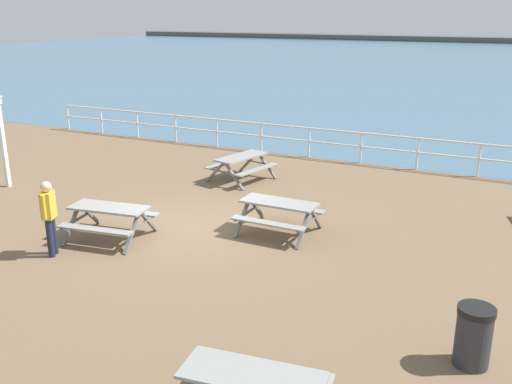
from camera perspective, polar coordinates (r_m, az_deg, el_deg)
name	(u,v)px	position (r m, az deg, el deg)	size (l,w,h in m)	color
ground_plane	(194,230)	(13.97, -6.28, -3.86)	(30.00, 24.00, 0.20)	brown
sea_band	(465,62)	(64.23, 20.39, 12.20)	(142.00, 90.00, 0.01)	#476B84
distant_shoreline	(497,43)	(107.00, 23.20, 13.70)	(142.00, 6.00, 1.80)	#4C4C47
seaward_railing	(309,137)	(20.40, 5.40, 5.59)	(23.07, 0.07, 1.08)	white
picnic_table_near_left	(109,214)	(13.38, -14.60, -2.21)	(2.01, 1.78, 0.80)	gray
picnic_table_far_left	(242,162)	(17.49, -1.46, 3.05)	(1.88, 2.10, 0.80)	gray
picnic_table_far_right	(279,209)	(13.29, 2.34, -1.77)	(1.81, 1.56, 0.80)	gray
visitor	(49,214)	(12.71, -20.17, -2.07)	(0.34, 0.49, 1.66)	#1E2338
litter_bin	(473,336)	(9.13, 21.11, -13.42)	(0.55, 0.55, 0.95)	#2D2D33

